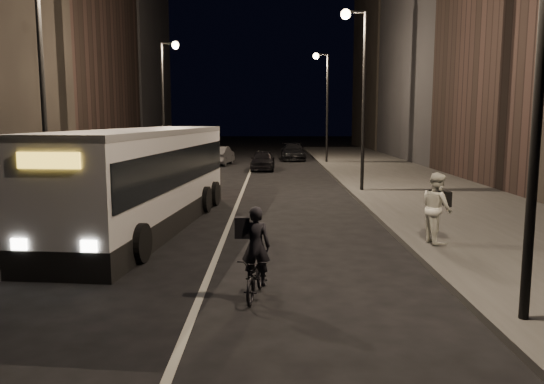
{
  "coord_description": "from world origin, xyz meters",
  "views": [
    {
      "loc": [
        1.4,
        -12.45,
        3.47
      ],
      "look_at": [
        1.41,
        1.65,
        1.5
      ],
      "focal_mm": 35.0,
      "sensor_mm": 36.0,
      "label": 1
    }
  ],
  "objects_px": {
    "streetlight_left_far": "(166,88)",
    "car_mid": "(220,156)",
    "pedestrian_woman": "(437,208)",
    "streetlight_left_near": "(49,55)",
    "streetlight_right_mid": "(358,76)",
    "streetlight_right_far": "(324,93)",
    "cyclist_on_bicycle": "(256,268)",
    "city_bus": "(146,175)",
    "car_far": "(293,152)",
    "car_near": "(263,160)"
  },
  "relations": [
    {
      "from": "streetlight_right_mid",
      "to": "car_near",
      "type": "height_order",
      "value": "streetlight_right_mid"
    },
    {
      "from": "city_bus",
      "to": "car_far",
      "type": "height_order",
      "value": "city_bus"
    },
    {
      "from": "streetlight_right_far",
      "to": "streetlight_left_near",
      "type": "relative_size",
      "value": 1.0
    },
    {
      "from": "streetlight_left_far",
      "to": "streetlight_left_near",
      "type": "bearing_deg",
      "value": -90.0
    },
    {
      "from": "streetlight_right_mid",
      "to": "streetlight_right_far",
      "type": "xyz_separation_m",
      "value": [
        0.0,
        16.0,
        0.0
      ]
    },
    {
      "from": "city_bus",
      "to": "car_far",
      "type": "bearing_deg",
      "value": 84.09
    },
    {
      "from": "pedestrian_woman",
      "to": "car_mid",
      "type": "distance_m",
      "value": 27.12
    },
    {
      "from": "streetlight_left_near",
      "to": "car_near",
      "type": "relative_size",
      "value": 2.1
    },
    {
      "from": "streetlight_left_far",
      "to": "car_mid",
      "type": "bearing_deg",
      "value": 61.52
    },
    {
      "from": "streetlight_right_far",
      "to": "streetlight_left_near",
      "type": "bearing_deg",
      "value": -113.96
    },
    {
      "from": "city_bus",
      "to": "car_near",
      "type": "xyz_separation_m",
      "value": [
        3.38,
        18.89,
        -1.04
      ]
    },
    {
      "from": "pedestrian_woman",
      "to": "streetlight_right_mid",
      "type": "bearing_deg",
      "value": -6.49
    },
    {
      "from": "streetlight_right_mid",
      "to": "car_mid",
      "type": "bearing_deg",
      "value": 117.2
    },
    {
      "from": "car_near",
      "to": "streetlight_left_near",
      "type": "bearing_deg",
      "value": -106.45
    },
    {
      "from": "streetlight_right_far",
      "to": "car_far",
      "type": "distance_m",
      "value": 6.31
    },
    {
      "from": "streetlight_left_near",
      "to": "car_far",
      "type": "xyz_separation_m",
      "value": [
        8.52,
        27.67,
        -4.66
      ]
    },
    {
      "from": "streetlight_left_near",
      "to": "car_near",
      "type": "height_order",
      "value": "streetlight_left_near"
    },
    {
      "from": "car_near",
      "to": "car_far",
      "type": "relative_size",
      "value": 0.8
    },
    {
      "from": "streetlight_right_far",
      "to": "city_bus",
      "type": "height_order",
      "value": "streetlight_right_far"
    },
    {
      "from": "streetlight_right_far",
      "to": "city_bus",
      "type": "distance_m",
      "value": 25.36
    },
    {
      "from": "streetlight_right_mid",
      "to": "car_mid",
      "type": "height_order",
      "value": "streetlight_right_mid"
    },
    {
      "from": "city_bus",
      "to": "streetlight_right_far",
      "type": "bearing_deg",
      "value": 77.55
    },
    {
      "from": "cyclist_on_bicycle",
      "to": "pedestrian_woman",
      "type": "xyz_separation_m",
      "value": [
        4.69,
        3.96,
        0.49
      ]
    },
    {
      "from": "streetlight_left_far",
      "to": "pedestrian_woman",
      "type": "relative_size",
      "value": 4.29
    },
    {
      "from": "streetlight_right_far",
      "to": "streetlight_left_far",
      "type": "xyz_separation_m",
      "value": [
        -10.66,
        -6.0,
        0.0
      ]
    },
    {
      "from": "cyclist_on_bicycle",
      "to": "streetlight_right_far",
      "type": "bearing_deg",
      "value": 90.82
    },
    {
      "from": "streetlight_right_mid",
      "to": "car_near",
      "type": "relative_size",
      "value": 2.1
    },
    {
      "from": "car_near",
      "to": "streetlight_left_far",
      "type": "bearing_deg",
      "value": -168.6
    },
    {
      "from": "car_far",
      "to": "pedestrian_woman",
      "type": "bearing_deg",
      "value": -85.69
    },
    {
      "from": "streetlight_left_far",
      "to": "car_near",
      "type": "relative_size",
      "value": 2.1
    },
    {
      "from": "streetlight_left_near",
      "to": "cyclist_on_bicycle",
      "type": "relative_size",
      "value": 4.42
    },
    {
      "from": "streetlight_right_far",
      "to": "car_mid",
      "type": "height_order",
      "value": "streetlight_right_far"
    },
    {
      "from": "car_mid",
      "to": "car_far",
      "type": "bearing_deg",
      "value": -134.98
    },
    {
      "from": "streetlight_right_mid",
      "to": "streetlight_right_far",
      "type": "relative_size",
      "value": 1.0
    },
    {
      "from": "streetlight_right_mid",
      "to": "cyclist_on_bicycle",
      "type": "xyz_separation_m",
      "value": [
        -4.23,
        -14.54,
        -4.75
      ]
    },
    {
      "from": "city_bus",
      "to": "car_mid",
      "type": "distance_m",
      "value": 23.06
    },
    {
      "from": "streetlight_right_mid",
      "to": "pedestrian_woman",
      "type": "distance_m",
      "value": 11.42
    },
    {
      "from": "city_bus",
      "to": "pedestrian_woman",
      "type": "distance_m",
      "value": 8.84
    },
    {
      "from": "streetlight_right_far",
      "to": "car_mid",
      "type": "xyz_separation_m",
      "value": [
        -7.83,
        -0.77,
        -4.67
      ]
    },
    {
      "from": "streetlight_left_far",
      "to": "car_far",
      "type": "relative_size",
      "value": 1.68
    },
    {
      "from": "streetlight_right_far",
      "to": "streetlight_left_far",
      "type": "bearing_deg",
      "value": -150.64
    },
    {
      "from": "streetlight_left_far",
      "to": "cyclist_on_bicycle",
      "type": "height_order",
      "value": "streetlight_left_far"
    },
    {
      "from": "streetlight_left_near",
      "to": "pedestrian_woman",
      "type": "relative_size",
      "value": 4.29
    },
    {
      "from": "pedestrian_woman",
      "to": "streetlight_left_far",
      "type": "bearing_deg",
      "value": 19.42
    },
    {
      "from": "city_bus",
      "to": "cyclist_on_bicycle",
      "type": "bearing_deg",
      "value": -55.4
    },
    {
      "from": "city_bus",
      "to": "cyclist_on_bicycle",
      "type": "xyz_separation_m",
      "value": [
        3.68,
        -6.74,
        -1.09
      ]
    },
    {
      "from": "car_mid",
      "to": "streetlight_left_near",
      "type": "bearing_deg",
      "value": 90.03
    },
    {
      "from": "pedestrian_woman",
      "to": "streetlight_right_far",
      "type": "bearing_deg",
      "value": -7.98
    },
    {
      "from": "cyclist_on_bicycle",
      "to": "car_near",
      "type": "bearing_deg",
      "value": 99.38
    },
    {
      "from": "streetlight_right_far",
      "to": "car_mid",
      "type": "bearing_deg",
      "value": -174.38
    }
  ]
}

